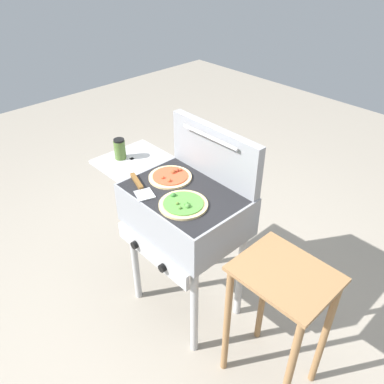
# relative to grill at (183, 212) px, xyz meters

# --- Properties ---
(ground_plane) EXTENTS (8.00, 8.00, 0.00)m
(ground_plane) POSITION_rel_grill_xyz_m (0.01, 0.00, -0.76)
(ground_plane) COLOR gray
(grill) EXTENTS (0.96, 0.53, 0.90)m
(grill) POSITION_rel_grill_xyz_m (0.00, 0.00, 0.00)
(grill) COLOR gray
(grill) RESTS_ON ground_plane
(grill_lid_open) EXTENTS (0.63, 0.09, 0.30)m
(grill_lid_open) POSITION_rel_grill_xyz_m (0.01, 0.22, 0.30)
(grill_lid_open) COLOR gray
(grill_lid_open) RESTS_ON grill
(pizza_veggie) EXTENTS (0.25, 0.25, 0.04)m
(pizza_veggie) POSITION_rel_grill_xyz_m (0.10, -0.09, 0.15)
(pizza_veggie) COLOR #E0C17F
(pizza_veggie) RESTS_ON grill
(pizza_pepperoni) EXTENTS (0.24, 0.24, 0.04)m
(pizza_pepperoni) POSITION_rel_grill_xyz_m (-0.14, 0.03, 0.15)
(pizza_pepperoni) COLOR beige
(pizza_pepperoni) RESTS_ON grill
(sauce_jar) EXTENTS (0.07, 0.07, 0.13)m
(sauce_jar) POSITION_rel_grill_xyz_m (-0.52, -0.04, 0.21)
(sauce_jar) COLOR #4C6B2D
(sauce_jar) RESTS_ON grill
(spatula) EXTENTS (0.26, 0.14, 0.02)m
(spatula) POSITION_rel_grill_xyz_m (-0.18, -0.15, 0.15)
(spatula) COLOR #B7BABF
(spatula) RESTS_ON grill
(prep_table) EXTENTS (0.44, 0.36, 0.79)m
(prep_table) POSITION_rel_grill_xyz_m (0.67, 0.00, -0.20)
(prep_table) COLOR olive
(prep_table) RESTS_ON ground_plane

